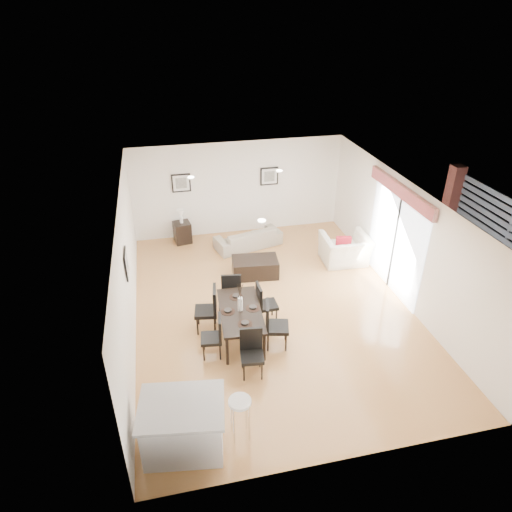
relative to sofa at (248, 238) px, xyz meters
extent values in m
plane|color=tan|center=(-0.07, -2.98, -0.27)|extent=(8.00, 8.00, 0.00)
cube|color=white|center=(-0.07, 1.02, 1.08)|extent=(6.00, 0.04, 2.70)
cube|color=white|center=(-0.07, -6.98, 1.08)|extent=(6.00, 0.04, 2.70)
cube|color=white|center=(-3.07, -2.98, 1.08)|extent=(0.04, 8.00, 2.70)
cube|color=white|center=(2.93, -2.98, 1.08)|extent=(0.04, 8.00, 2.70)
cube|color=white|center=(-0.07, -2.98, 2.43)|extent=(6.00, 8.00, 0.02)
imported|color=#A39884|center=(0.00, 0.00, 0.00)|extent=(1.97, 1.17, 0.54)
imported|color=beige|center=(2.27, -1.42, 0.11)|extent=(1.22, 1.08, 0.77)
imported|color=#3F5F28|center=(5.44, -1.81, 0.10)|extent=(0.53, 0.53, 0.73)
cube|color=black|center=(-0.95, -3.82, 0.38)|extent=(0.92, 1.68, 0.05)
cylinder|color=black|center=(-1.35, -4.55, 0.04)|extent=(0.06, 0.06, 0.62)
cylinder|color=black|center=(-1.26, -3.04, 0.04)|extent=(0.06, 0.06, 0.62)
cylinder|color=black|center=(-0.65, -4.60, 0.04)|extent=(0.06, 0.06, 0.62)
cylinder|color=black|center=(-0.55, -3.08, 0.04)|extent=(0.06, 0.06, 0.62)
cube|color=black|center=(-1.60, -4.22, 0.13)|extent=(0.45, 0.45, 0.07)
cube|color=black|center=(-1.43, -4.25, 0.38)|extent=(0.10, 0.40, 0.48)
cylinder|color=black|center=(-1.74, -4.05, -0.09)|extent=(0.03, 0.03, 0.36)
cylinder|color=black|center=(-1.43, -4.09, -0.09)|extent=(0.03, 0.03, 0.36)
cylinder|color=black|center=(-1.78, -4.36, -0.09)|extent=(0.03, 0.03, 0.36)
cylinder|color=black|center=(-1.47, -4.40, -0.09)|extent=(0.03, 0.03, 0.36)
cube|color=black|center=(-1.60, -3.41, 0.18)|extent=(0.52, 0.52, 0.08)
cube|color=black|center=(-1.41, -3.44, 0.47)|extent=(0.13, 0.46, 0.54)
cylinder|color=black|center=(-1.75, -3.21, -0.06)|extent=(0.04, 0.04, 0.41)
cylinder|color=black|center=(-1.40, -3.26, -0.06)|extent=(0.04, 0.04, 0.41)
cylinder|color=black|center=(-1.81, -3.56, -0.06)|extent=(0.04, 0.04, 0.41)
cylinder|color=black|center=(-1.46, -3.61, -0.06)|extent=(0.04, 0.04, 0.41)
cube|color=black|center=(-0.30, -4.22, 0.18)|extent=(0.55, 0.55, 0.08)
cube|color=black|center=(-0.49, -4.18, 0.46)|extent=(0.17, 0.45, 0.54)
cylinder|color=black|center=(-0.17, -4.44, -0.06)|extent=(0.04, 0.04, 0.41)
cylinder|color=black|center=(-0.51, -4.35, -0.06)|extent=(0.04, 0.04, 0.41)
cylinder|color=black|center=(-0.09, -4.10, -0.06)|extent=(0.04, 0.04, 0.41)
cylinder|color=black|center=(-0.43, -4.01, -0.06)|extent=(0.04, 0.04, 0.41)
cube|color=black|center=(-0.30, -3.41, 0.14)|extent=(0.42, 0.42, 0.07)
cube|color=black|center=(-0.48, -3.41, 0.40)|extent=(0.06, 0.41, 0.49)
cylinder|color=black|center=(-0.14, -3.57, -0.08)|extent=(0.03, 0.03, 0.38)
cylinder|color=black|center=(-0.46, -3.58, -0.08)|extent=(0.03, 0.03, 0.38)
cylinder|color=black|center=(-0.14, -3.25, -0.08)|extent=(0.03, 0.03, 0.38)
cylinder|color=black|center=(-0.47, -3.25, -0.08)|extent=(0.03, 0.03, 0.38)
cube|color=black|center=(-0.95, -4.90, 0.15)|extent=(0.46, 0.46, 0.07)
cube|color=black|center=(-0.93, -4.72, 0.41)|extent=(0.42, 0.10, 0.50)
cylinder|color=black|center=(-1.13, -5.05, -0.08)|extent=(0.03, 0.03, 0.38)
cylinder|color=black|center=(-1.09, -4.72, -0.08)|extent=(0.03, 0.03, 0.38)
cylinder|color=black|center=(-0.81, -5.08, -0.08)|extent=(0.03, 0.03, 0.38)
cylinder|color=black|center=(-0.77, -4.76, -0.08)|extent=(0.03, 0.03, 0.38)
cube|color=black|center=(-0.95, -2.73, 0.16)|extent=(0.49, 0.49, 0.07)
cube|color=black|center=(-0.98, -2.91, 0.43)|extent=(0.43, 0.12, 0.51)
cylinder|color=black|center=(-0.76, -2.59, -0.07)|extent=(0.03, 0.03, 0.39)
cylinder|color=black|center=(-0.81, -2.92, -0.07)|extent=(0.03, 0.03, 0.39)
cylinder|color=black|center=(-1.09, -2.54, -0.07)|extent=(0.03, 0.03, 0.39)
cylinder|color=black|center=(-1.14, -2.87, -0.07)|extent=(0.03, 0.03, 0.39)
cylinder|color=white|center=(-0.95, -3.82, 0.56)|extent=(0.10, 0.10, 0.29)
cylinder|color=black|center=(-0.70, -3.82, 0.41)|extent=(0.29, 0.29, 0.01)
cylinder|color=black|center=(-0.70, -3.82, 0.44)|extent=(0.15, 0.15, 0.04)
cylinder|color=black|center=(-0.95, -3.36, 0.41)|extent=(0.29, 0.29, 0.01)
cylinder|color=black|center=(-0.95, -3.36, 0.44)|extent=(0.15, 0.15, 0.04)
cylinder|color=black|center=(-1.20, -3.82, 0.41)|extent=(0.29, 0.29, 0.01)
cylinder|color=black|center=(-1.20, -3.82, 0.44)|extent=(0.15, 0.15, 0.04)
cylinder|color=black|center=(-0.95, -4.28, 0.41)|extent=(0.29, 0.29, 0.01)
cylinder|color=black|center=(-0.95, -4.28, 0.44)|extent=(0.15, 0.15, 0.04)
cube|color=black|center=(-0.14, -1.53, -0.04)|extent=(1.19, 0.79, 0.45)
cube|color=black|center=(-1.77, 0.68, 0.03)|extent=(0.51, 0.51, 0.60)
cylinder|color=white|center=(-1.77, 0.68, 0.41)|extent=(0.09, 0.09, 0.17)
cone|color=beige|center=(-1.77, 0.68, 0.61)|extent=(0.21, 0.21, 0.22)
cube|color=maroon|center=(2.16, -1.53, 0.36)|extent=(0.39, 0.19, 0.38)
cube|color=silver|center=(-2.30, -6.21, 0.14)|extent=(1.28, 1.03, 0.83)
cube|color=#ABABAD|center=(-2.30, -6.21, 0.59)|extent=(1.39, 1.15, 0.06)
cylinder|color=white|center=(-1.42, -6.21, 0.49)|extent=(0.36, 0.36, 0.05)
cylinder|color=silver|center=(-1.30, -6.09, 0.11)|extent=(0.03, 0.03, 0.76)
cylinder|color=silver|center=(-1.54, -6.09, 0.11)|extent=(0.03, 0.03, 0.76)
cylinder|color=silver|center=(-1.54, -6.33, 0.11)|extent=(0.03, 0.03, 0.76)
cylinder|color=silver|center=(-1.30, -6.33, 0.11)|extent=(0.03, 0.03, 0.76)
cube|color=black|center=(-1.67, 0.99, 1.38)|extent=(0.52, 0.03, 0.52)
cube|color=white|center=(-1.67, 0.99, 1.38)|extent=(0.44, 0.04, 0.44)
cube|color=#5D5D58|center=(-1.67, 0.99, 1.38)|extent=(0.30, 0.04, 0.30)
cube|color=black|center=(0.83, 0.99, 1.38)|extent=(0.52, 0.03, 0.52)
cube|color=white|center=(0.83, 0.99, 1.38)|extent=(0.44, 0.04, 0.44)
cube|color=#5D5D58|center=(0.83, 0.99, 1.38)|extent=(0.30, 0.04, 0.30)
cube|color=black|center=(-3.04, -3.18, 1.38)|extent=(0.03, 0.52, 0.52)
cube|color=white|center=(-3.04, -3.18, 1.38)|extent=(0.04, 0.44, 0.44)
cube|color=#5D5D58|center=(-3.04, -3.18, 1.38)|extent=(0.04, 0.30, 0.30)
cube|color=white|center=(2.91, -2.68, 0.86)|extent=(0.02, 2.40, 2.25)
cube|color=black|center=(2.89, -2.68, 0.86)|extent=(0.03, 0.05, 2.25)
cube|color=black|center=(2.89, -2.68, 2.00)|extent=(0.03, 2.50, 0.05)
cube|color=maroon|center=(2.85, -2.68, 2.16)|extent=(0.10, 2.70, 0.28)
plane|color=gray|center=(4.93, -2.68, -0.27)|extent=(6.00, 6.00, 0.00)
cube|color=brown|center=(5.98, -0.28, 0.73)|extent=(0.35, 0.35, 2.00)
camera|label=1|loc=(-2.26, -11.05, 5.81)|focal=32.00mm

